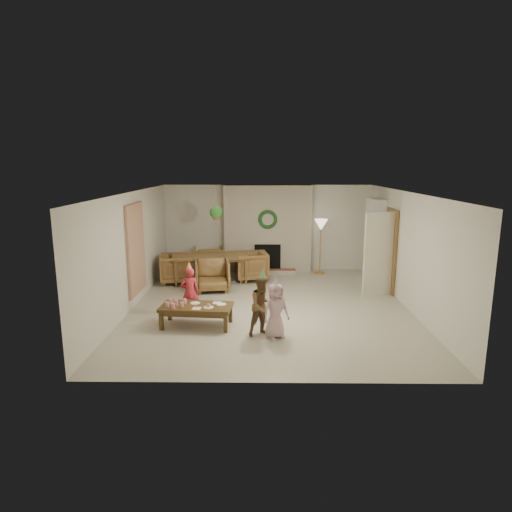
{
  "coord_description": "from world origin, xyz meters",
  "views": [
    {
      "loc": [
        -0.18,
        -9.33,
        3.09
      ],
      "look_at": [
        -0.3,
        0.4,
        1.05
      ],
      "focal_mm": 30.9,
      "sensor_mm": 36.0,
      "label": 1
    }
  ],
  "objects_px": {
    "dining_table": "(211,269)",
    "child_pink": "(276,311)",
    "dining_chair_right": "(251,266)",
    "dining_chair_near": "(212,275)",
    "dining_chair_far": "(209,260)",
    "coffee_table_top": "(196,307)",
    "child_red": "(190,292)",
    "child_plaid": "(263,306)",
    "dining_chair_left": "(177,268)"
  },
  "relations": [
    {
      "from": "dining_chair_near",
      "to": "dining_chair_far",
      "type": "height_order",
      "value": "same"
    },
    {
      "from": "dining_table",
      "to": "child_pink",
      "type": "relative_size",
      "value": 1.99
    },
    {
      "from": "dining_table",
      "to": "dining_chair_near",
      "type": "height_order",
      "value": "dining_chair_near"
    },
    {
      "from": "dining_chair_far",
      "to": "child_pink",
      "type": "distance_m",
      "value": 5.04
    },
    {
      "from": "dining_table",
      "to": "dining_chair_left",
      "type": "height_order",
      "value": "dining_chair_left"
    },
    {
      "from": "child_plaid",
      "to": "dining_chair_left",
      "type": "bearing_deg",
      "value": 93.77
    },
    {
      "from": "dining_chair_near",
      "to": "child_plaid",
      "type": "relative_size",
      "value": 0.76
    },
    {
      "from": "dining_chair_near",
      "to": "child_pink",
      "type": "distance_m",
      "value": 3.34
    },
    {
      "from": "child_red",
      "to": "child_pink",
      "type": "bearing_deg",
      "value": 128.61
    },
    {
      "from": "child_red",
      "to": "dining_chair_far",
      "type": "bearing_deg",
      "value": -108.02
    },
    {
      "from": "coffee_table_top",
      "to": "child_plaid",
      "type": "xyz_separation_m",
      "value": [
        1.28,
        -0.44,
        0.17
      ]
    },
    {
      "from": "dining_table",
      "to": "coffee_table_top",
      "type": "height_order",
      "value": "dining_table"
    },
    {
      "from": "dining_chair_left",
      "to": "child_plaid",
      "type": "height_order",
      "value": "child_plaid"
    },
    {
      "from": "dining_chair_near",
      "to": "coffee_table_top",
      "type": "relative_size",
      "value": 0.63
    },
    {
      "from": "dining_chair_left",
      "to": "child_plaid",
      "type": "relative_size",
      "value": 0.76
    },
    {
      "from": "dining_table",
      "to": "dining_chair_left",
      "type": "distance_m",
      "value": 0.88
    },
    {
      "from": "dining_chair_far",
      "to": "coffee_table_top",
      "type": "relative_size",
      "value": 0.63
    },
    {
      "from": "child_pink",
      "to": "dining_chair_left",
      "type": "bearing_deg",
      "value": 98.61
    },
    {
      "from": "dining_chair_near",
      "to": "dining_chair_far",
      "type": "relative_size",
      "value": 1.0
    },
    {
      "from": "dining_chair_right",
      "to": "coffee_table_top",
      "type": "relative_size",
      "value": 0.63
    },
    {
      "from": "dining_chair_left",
      "to": "coffee_table_top",
      "type": "bearing_deg",
      "value": -172.18
    },
    {
      "from": "dining_chair_left",
      "to": "child_plaid",
      "type": "bearing_deg",
      "value": -157.32
    },
    {
      "from": "dining_chair_left",
      "to": "child_red",
      "type": "relative_size",
      "value": 0.84
    },
    {
      "from": "dining_chair_far",
      "to": "dining_chair_right",
      "type": "relative_size",
      "value": 1.0
    },
    {
      "from": "dining_chair_near",
      "to": "child_pink",
      "type": "xyz_separation_m",
      "value": [
        1.48,
        -2.99,
        0.11
      ]
    },
    {
      "from": "child_pink",
      "to": "coffee_table_top",
      "type": "bearing_deg",
      "value": 135.25
    },
    {
      "from": "dining_chair_left",
      "to": "dining_table",
      "type": "bearing_deg",
      "value": -90.0
    },
    {
      "from": "coffee_table_top",
      "to": "dining_chair_left",
      "type": "bearing_deg",
      "value": 112.26
    },
    {
      "from": "dining_chair_near",
      "to": "dining_chair_right",
      "type": "bearing_deg",
      "value": 38.66
    },
    {
      "from": "dining_table",
      "to": "child_red",
      "type": "xyz_separation_m",
      "value": [
        -0.11,
        -2.74,
        0.16
      ]
    },
    {
      "from": "dining_chair_right",
      "to": "child_pink",
      "type": "height_order",
      "value": "child_pink"
    },
    {
      "from": "dining_chair_far",
      "to": "dining_table",
      "type": "bearing_deg",
      "value": 90.0
    },
    {
      "from": "coffee_table_top",
      "to": "dining_table",
      "type": "bearing_deg",
      "value": 97.04
    },
    {
      "from": "dining_chair_near",
      "to": "dining_chair_right",
      "type": "height_order",
      "value": "same"
    },
    {
      "from": "coffee_table_top",
      "to": "dining_chair_near",
      "type": "bearing_deg",
      "value": 94.4
    },
    {
      "from": "dining_table",
      "to": "dining_chair_left",
      "type": "xyz_separation_m",
      "value": [
        -0.87,
        -0.14,
        0.04
      ]
    },
    {
      "from": "dining_chair_left",
      "to": "coffee_table_top",
      "type": "relative_size",
      "value": 0.63
    },
    {
      "from": "dining_chair_far",
      "to": "dining_chair_near",
      "type": "bearing_deg",
      "value": 90.0
    },
    {
      "from": "dining_chair_right",
      "to": "child_red",
      "type": "distance_m",
      "value": 3.15
    },
    {
      "from": "dining_chair_far",
      "to": "child_plaid",
      "type": "height_order",
      "value": "child_plaid"
    },
    {
      "from": "coffee_table_top",
      "to": "dining_chair_right",
      "type": "bearing_deg",
      "value": 79.56
    },
    {
      "from": "dining_table",
      "to": "dining_chair_near",
      "type": "bearing_deg",
      "value": -90.0
    },
    {
      "from": "dining_chair_left",
      "to": "coffee_table_top",
      "type": "distance_m",
      "value": 3.32
    },
    {
      "from": "child_red",
      "to": "child_plaid",
      "type": "bearing_deg",
      "value": 127.17
    },
    {
      "from": "child_plaid",
      "to": "coffee_table_top",
      "type": "bearing_deg",
      "value": 132.91
    },
    {
      "from": "dining_chair_far",
      "to": "child_red",
      "type": "height_order",
      "value": "child_red"
    },
    {
      "from": "child_red",
      "to": "dining_chair_left",
      "type": "bearing_deg",
      "value": -92.23
    },
    {
      "from": "dining_chair_near",
      "to": "child_plaid",
      "type": "xyz_separation_m",
      "value": [
        1.24,
        -2.89,
        0.17
      ]
    },
    {
      "from": "dining_chair_right",
      "to": "child_pink",
      "type": "bearing_deg",
      "value": -1.68
    },
    {
      "from": "child_plaid",
      "to": "child_red",
      "type": "bearing_deg",
      "value": 117.54
    }
  ]
}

